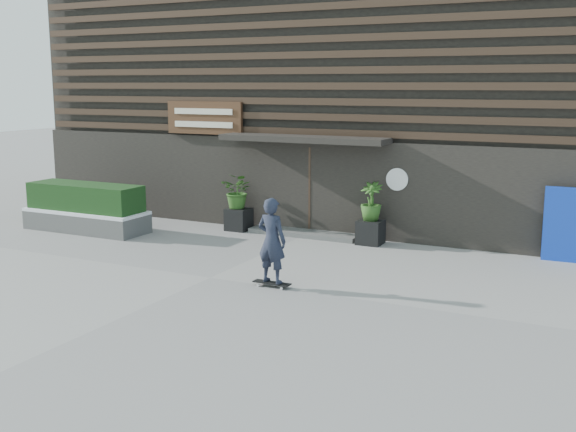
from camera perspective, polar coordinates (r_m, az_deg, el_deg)
The scene contains 11 objects.
ground at distance 14.55m, azimuth -6.36°, elevation -5.02°, with size 80.00×80.00×0.00m, color gray.
entrance_step at distance 18.45m, azimuth 1.38°, elevation -1.39°, with size 3.00×0.80×0.12m, color #4F4F4D.
planter_pot_left at distance 19.10m, azimuth -4.04°, elevation -0.26°, with size 0.60×0.60×0.60m, color black.
bamboo_left at distance 18.97m, azimuth -4.07°, elevation 2.05°, with size 0.86×0.75×0.96m, color #2D591E.
planter_pot_right at distance 17.52m, azimuth 6.74°, elevation -1.32°, with size 0.60×0.60×0.60m, color black.
bamboo_right at distance 17.37m, azimuth 6.80°, elevation 1.20°, with size 0.54×0.54×0.96m, color #2D591E.
raised_bed at distance 19.78m, azimuth -16.10°, elevation -0.43°, with size 3.50×1.20×0.50m, color #494947.
snow_layer at distance 19.73m, azimuth -16.14°, elevation 0.40°, with size 3.50×1.20×0.08m, color white.
hedge at distance 19.66m, azimuth -16.20°, elevation 1.51°, with size 3.30×1.00×0.70m, color #143312.
building at distance 23.01m, azimuth 7.20°, elevation 10.78°, with size 18.00×11.00×8.00m.
skateboarder at distance 13.59m, azimuth -1.33°, elevation -2.04°, with size 0.78×0.47×1.78m.
Camera 1 is at (7.64, -11.74, 3.93)m, focal length 43.61 mm.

